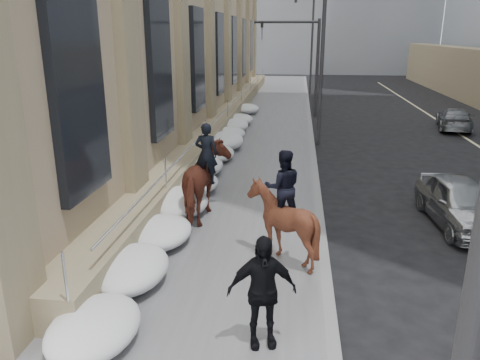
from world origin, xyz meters
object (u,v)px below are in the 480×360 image
Objects in this scene: mounted_horse_left at (206,181)px; car_grey at (454,119)px; pedestrian at (262,291)px; mounted_horse_right at (282,216)px; car_silver at (461,202)px.

mounted_horse_left is 0.66× the size of car_grey.
car_grey is (11.12, 14.86, -0.63)m from mounted_horse_left.
mounted_horse_left reaches higher than pedestrian.
mounted_horse_left is 1.05× the size of mounted_horse_right.
mounted_horse_left is 7.09m from car_silver.
car_silver reaches higher than car_grey.
mounted_horse_right is 1.31× the size of pedestrian.
mounted_horse_right is at bearing 133.21° from mounted_horse_left.
pedestrian is (-0.21, -3.17, -0.07)m from mounted_horse_right.
car_silver is at bearing 85.49° from car_grey.
car_silver is at bearing -159.47° from mounted_horse_right.
pedestrian is 22.27m from car_grey.
car_silver is (5.06, 6.06, -0.44)m from pedestrian.
mounted_horse_right reaches higher than car_grey.
pedestrian is 0.50× the size of car_silver.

